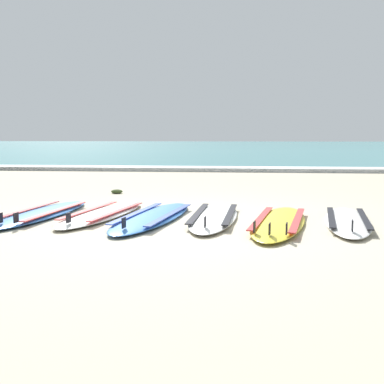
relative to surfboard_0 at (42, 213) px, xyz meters
The scene contains 10 objects.
ground_plane 1.91m from the surfboard_0, ahead, with size 80.00×80.00×0.00m, color #B7AD93.
sea 37.41m from the surfboard_0, 87.12° to the left, with size 80.00×60.00×0.10m, color teal.
wave_foam_strip 8.03m from the surfboard_0, 76.45° to the left, with size 80.00×0.90×0.11m, color white.
surfboard_0 is the anchor object (origin of this frame).
surfboard_1 0.78m from the surfboard_0, ahead, with size 0.90×2.19×0.18m.
surfboard_2 1.44m from the surfboard_0, ahead, with size 0.94×2.38×0.18m.
surfboard_3 2.16m from the surfboard_0, ahead, with size 0.66×2.18×0.18m.
surfboard_4 2.93m from the surfboard_0, ahead, with size 0.97×2.30×0.18m.
surfboard_5 3.70m from the surfboard_0, ahead, with size 0.83×2.06×0.18m.
seaweed_clump_near_shoreline 2.40m from the surfboard_0, 81.63° to the left, with size 0.20×0.16×0.07m, color #384723.
Camera 1 is at (0.55, -5.31, 1.01)m, focal length 44.14 mm.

